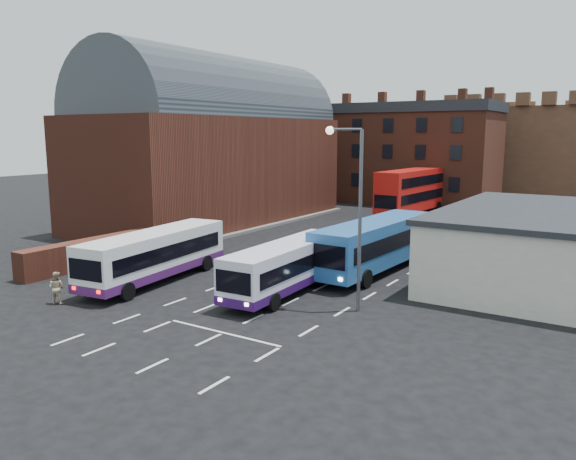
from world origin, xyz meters
The scene contains 13 objects.
ground centered at (0.00, 0.00, 0.00)m, with size 180.00×180.00×0.00m, color black.
railway_station centered at (-15.50, 21.00, 7.64)m, with size 12.00×28.00×16.00m.
forecourt_wall centered at (-10.20, 2.00, 0.90)m, with size 1.20×10.00×1.80m, color #602B1E.
cream_building centered at (15.00, 14.00, 2.16)m, with size 10.40×16.40×4.25m.
brick_terrace centered at (-6.00, 46.00, 5.50)m, with size 22.00×10.00×11.00m, color brown.
castle_keep centered at (6.00, 66.00, 6.00)m, with size 22.00×22.00×12.00m, color brown.
bus_white_outbound centered at (-3.88, 1.67, 1.73)m, with size 3.69×10.97×2.93m.
bus_white_inbound centered at (3.89, 3.82, 1.60)m, with size 2.82×10.00×2.70m.
bus_blue centered at (5.99, 10.72, 1.90)m, with size 3.34×11.88×3.21m.
bus_red_double centered at (-1.01, 35.82, 2.56)m, with size 3.64×12.20×4.82m.
street_lamp centered at (8.30, 2.85, 5.38)m, with size 1.77×0.65×8.91m.
pedestrian_red centered at (-4.66, -2.68, 0.91)m, with size 0.66×0.44×1.82m, color #A32322.
pedestrian_beige centered at (-4.87, -4.23, 0.84)m, with size 0.81×0.63×1.67m, color tan.
Camera 1 is at (19.94, -21.11, 8.57)m, focal length 35.00 mm.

